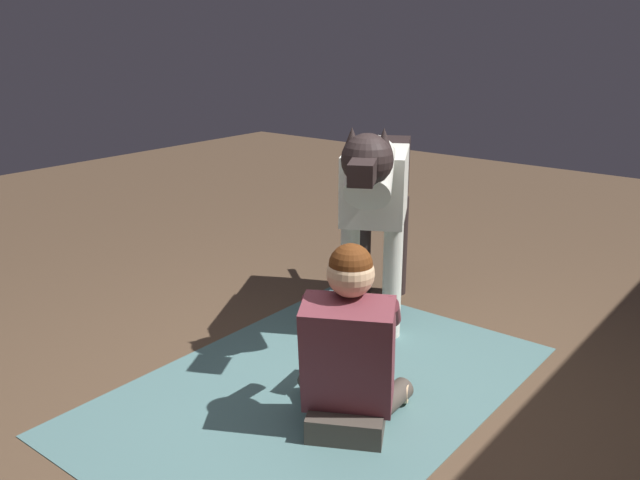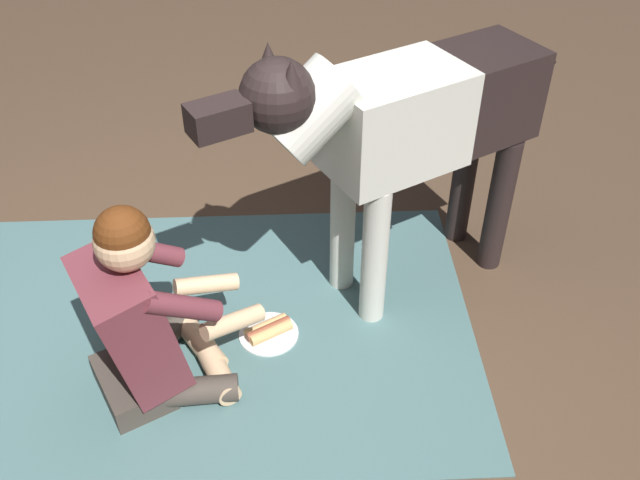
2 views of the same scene
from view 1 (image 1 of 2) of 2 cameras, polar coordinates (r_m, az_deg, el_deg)
ground_plane at (r=3.30m, az=0.25°, el=-14.46°), size 12.95×12.95×0.00m
area_rug at (r=3.50m, az=-0.16°, el=-12.42°), size 2.36×1.60×0.01m
person_sitting_on_floor at (r=3.05m, az=2.53°, el=-9.56°), size 0.73×0.63×0.88m
large_dog at (r=3.98m, az=4.80°, el=4.28°), size 1.51×0.91×1.29m
hot_dog_on_plate at (r=3.66m, az=3.51°, el=-10.66°), size 0.26×0.26×0.06m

